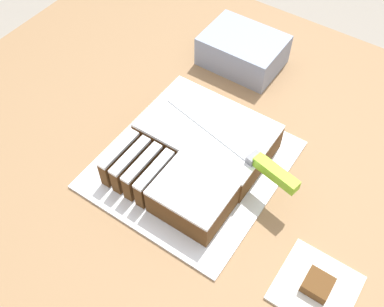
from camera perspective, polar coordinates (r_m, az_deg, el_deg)
countertop at (r=1.32m, az=2.90°, el=-13.56°), size 1.40×1.10×0.92m
cake_board at (r=0.92m, az=0.00°, el=-1.37°), size 0.34×0.37×0.01m
cake at (r=0.89m, az=0.53°, el=0.11°), size 0.26×0.28×0.07m
knife at (r=0.84m, az=8.15°, el=-0.75°), size 0.32×0.09×0.02m
paper_napkin at (r=0.82m, az=15.44°, el=-16.11°), size 0.13×0.13×0.01m
brownie at (r=0.81m, az=15.66°, el=-15.74°), size 0.05×0.05×0.02m
storage_box at (r=1.12m, az=6.46°, el=12.89°), size 0.19×0.14×0.08m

